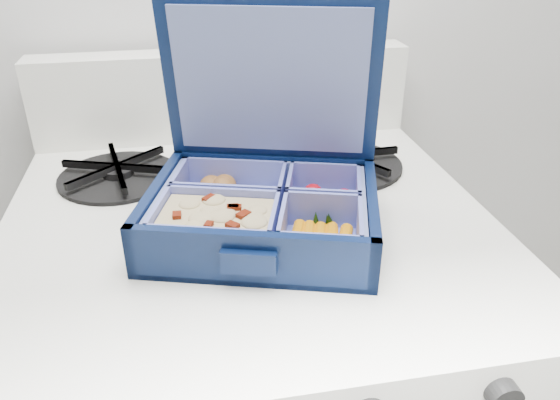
{
  "coord_description": "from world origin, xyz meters",
  "views": [
    {
      "loc": [
        0.54,
        1.12,
        1.19
      ],
      "look_at": [
        0.64,
        1.65,
        0.9
      ],
      "focal_mm": 35.0,
      "sensor_mm": 36.0,
      "label": 1
    }
  ],
  "objects": [
    {
      "name": "burner_grate",
      "position": [
        0.76,
        1.8,
        0.87
      ],
      "size": [
        0.18,
        0.18,
        0.02
      ],
      "primitive_type": "cylinder",
      "rotation": [
        0.0,
        0.0,
        0.04
      ],
      "color": "black",
      "rests_on": "stove"
    },
    {
      "name": "bento_box",
      "position": [
        0.62,
        1.64,
        0.89
      ],
      "size": [
        0.29,
        0.25,
        0.06
      ],
      "primitive_type": null,
      "rotation": [
        0.0,
        0.0,
        -0.29
      ],
      "color": "#071538",
      "rests_on": "stove"
    },
    {
      "name": "fork",
      "position": [
        0.69,
        1.78,
        0.86
      ],
      "size": [
        0.11,
        0.16,
        0.01
      ],
      "primitive_type": null,
      "rotation": [
        0.0,
        0.0,
        -0.54
      ],
      "color": "#A0A1B1",
      "rests_on": "stove"
    },
    {
      "name": "burner_grate_rear",
      "position": [
        0.45,
        1.82,
        0.87
      ],
      "size": [
        0.2,
        0.2,
        0.02
      ],
      "primitive_type": "cylinder",
      "rotation": [
        0.0,
        0.0,
        -0.33
      ],
      "color": "black",
      "rests_on": "stove"
    }
  ]
}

